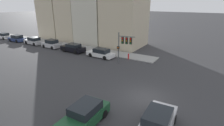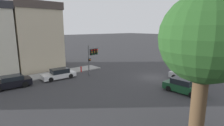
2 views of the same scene
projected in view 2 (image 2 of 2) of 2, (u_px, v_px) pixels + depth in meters
name	position (u px, v px, depth m)	size (l,w,h in m)	color
ground_plane	(154.00, 77.00, 25.31)	(300.00, 300.00, 0.00)	#333335
street_tree	(205.00, 40.00, 9.63)	(5.11, 5.11, 9.06)	#4C3823
traffic_signal	(93.00, 54.00, 26.17)	(0.94, 2.37, 4.53)	#515456
crossing_car_0	(183.00, 86.00, 19.31)	(4.31, 2.08, 1.55)	#194728
crossing_car_1	(187.00, 75.00, 23.80)	(4.40, 2.13, 1.55)	#B7B7BC
parked_car_0	(59.00, 74.00, 24.56)	(1.99, 4.62, 1.42)	silver
parked_car_1	(11.00, 82.00, 20.79)	(2.03, 4.48, 1.45)	black
fire_hydrant	(81.00, 69.00, 28.28)	(0.22, 0.22, 0.92)	red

